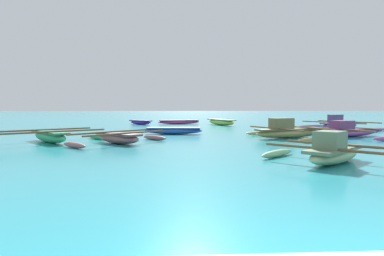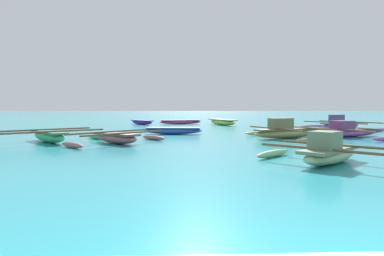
{
  "view_description": "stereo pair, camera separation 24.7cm",
  "coord_description": "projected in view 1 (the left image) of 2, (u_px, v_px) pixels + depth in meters",
  "views": [
    {
      "loc": [
        -1.42,
        -1.91,
        1.42
      ],
      "look_at": [
        -0.41,
        16.96,
        0.25
      ],
      "focal_mm": 32.0,
      "sensor_mm": 36.0,
      "label": 1
    },
    {
      "loc": [
        -1.17,
        -1.92,
        1.42
      ],
      "look_at": [
        -0.41,
        16.96,
        0.25
      ],
      "focal_mm": 32.0,
      "sensor_mm": 36.0,
      "label": 2
    }
  ],
  "objects": [
    {
      "name": "moored_boat_4",
      "position": [
        179.0,
        122.0,
        28.24
      ],
      "size": [
        3.57,
        1.44,
        0.34
      ],
      "rotation": [
        0.0,
        0.0,
        0.23
      ],
      "color": "#C83D7D",
      "rests_on": "ground_plane"
    },
    {
      "name": "moored_boat_7",
      "position": [
        119.0,
        138.0,
        13.2
      ],
      "size": [
        3.75,
        3.82,
        0.46
      ],
      "rotation": [
        0.0,
        0.0,
        -0.77
      ],
      "color": "#985E5F",
      "rests_on": "ground_plane"
    },
    {
      "name": "moored_boat_6",
      "position": [
        339.0,
        125.0,
        21.47
      ],
      "size": [
        4.63,
        5.32,
        0.94
      ],
      "rotation": [
        0.0,
        0.0,
        0.52
      ],
      "color": "#8254A3",
      "rests_on": "ground_plane"
    },
    {
      "name": "moored_boat_0",
      "position": [
        334.0,
        153.0,
        8.56
      ],
      "size": [
        3.55,
        3.61,
        0.83
      ],
      "rotation": [
        0.0,
        0.0,
        0.76
      ],
      "color": "#8FB682",
      "rests_on": "ground_plane"
    },
    {
      "name": "moored_boat_9",
      "position": [
        174.0,
        130.0,
        17.8
      ],
      "size": [
        3.04,
        0.95,
        0.35
      ],
      "rotation": [
        0.0,
        0.0,
        -0.05
      ],
      "color": "blue",
      "rests_on": "ground_plane"
    },
    {
      "name": "moored_boat_8",
      "position": [
        141.0,
        122.0,
        27.37
      ],
      "size": [
        2.11,
        2.14,
        0.36
      ],
      "rotation": [
        0.0,
        0.0,
        -0.8
      ],
      "color": "#39269D",
      "rests_on": "ground_plane"
    },
    {
      "name": "moored_boat_2",
      "position": [
        50.0,
        136.0,
        13.67
      ],
      "size": [
        4.38,
        3.98,
        0.5
      ],
      "rotation": [
        0.0,
        0.0,
        -0.9
      ],
      "color": "#38AE6C",
      "rests_on": "ground_plane"
    },
    {
      "name": "moored_boat_1",
      "position": [
        288.0,
        131.0,
        15.63
      ],
      "size": [
        3.72,
        4.47,
        0.92
      ],
      "rotation": [
        0.0,
        0.0,
        0.38
      ],
      "color": "tan",
      "rests_on": "ground_plane"
    },
    {
      "name": "moored_boat_5",
      "position": [
        221.0,
        122.0,
        26.68
      ],
      "size": [
        2.0,
        3.89,
        0.46
      ],
      "rotation": [
        0.0,
        0.0,
        -1.22
      ],
      "color": "#AEDD53",
      "rests_on": "ground_plane"
    },
    {
      "name": "moored_boat_3",
      "position": [
        347.0,
        131.0,
        16.29
      ],
      "size": [
        3.4,
        4.93,
        0.77
      ],
      "rotation": [
        0.0,
        0.0,
        0.32
      ],
      "color": "#A64C9F",
      "rests_on": "ground_plane"
    }
  ]
}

